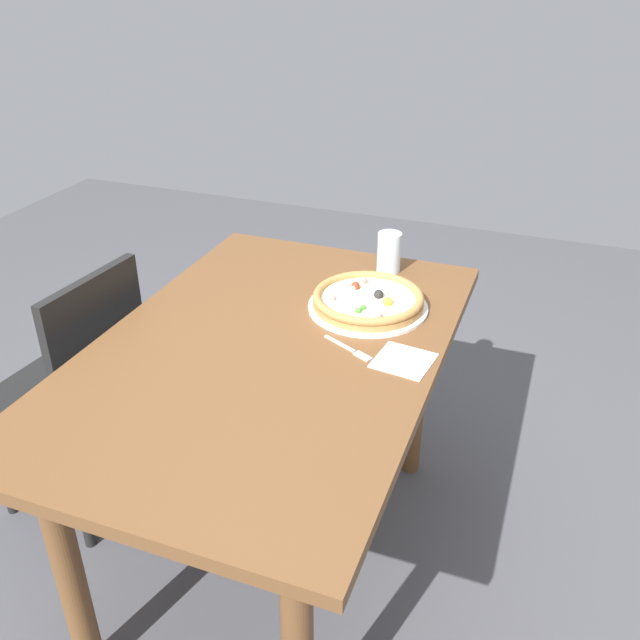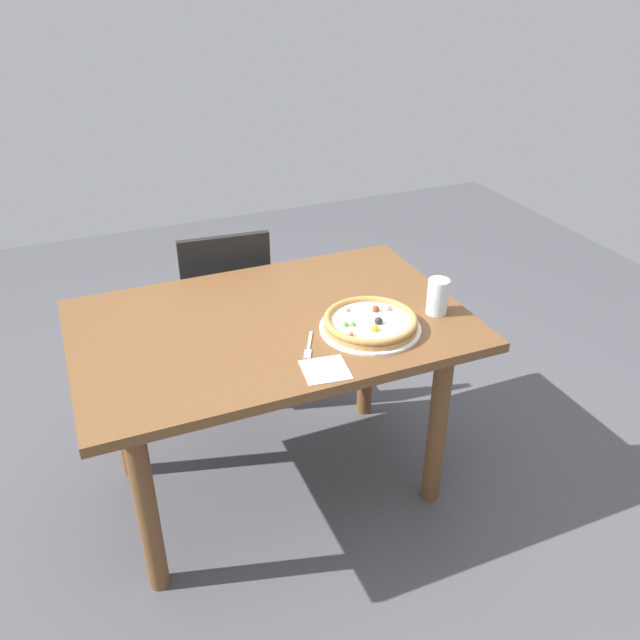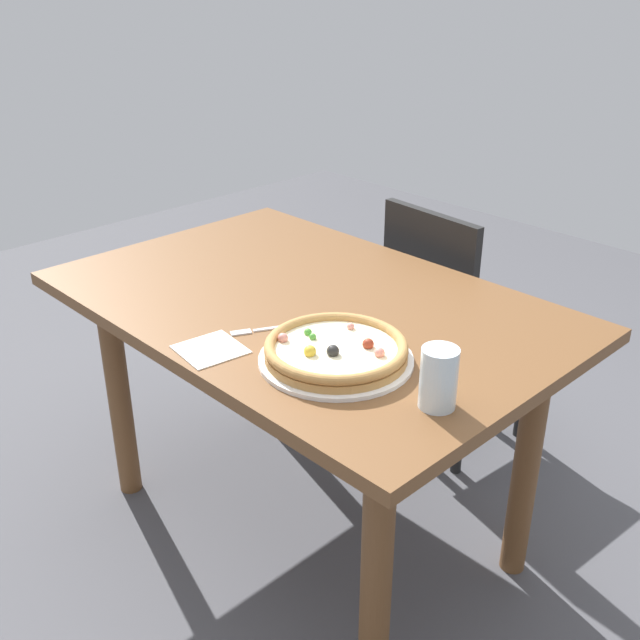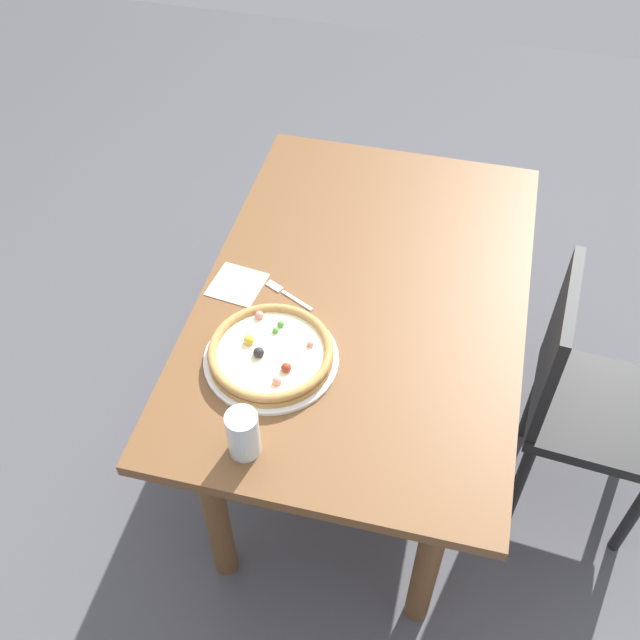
% 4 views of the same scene
% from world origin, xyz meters
% --- Properties ---
extents(ground_plane, '(6.00, 6.00, 0.00)m').
position_xyz_m(ground_plane, '(0.00, 0.00, 0.00)').
color(ground_plane, '#4C4C51').
extents(dining_table, '(1.36, 0.89, 0.76)m').
position_xyz_m(dining_table, '(0.00, 0.00, 0.65)').
color(dining_table, brown).
rests_on(dining_table, ground).
extents(chair_near, '(0.43, 0.43, 0.88)m').
position_xyz_m(chair_near, '(0.01, -0.66, 0.48)').
color(chair_near, black).
rests_on(chair_near, ground).
extents(plate, '(0.35, 0.35, 0.01)m').
position_xyz_m(plate, '(-0.29, 0.19, 0.77)').
color(plate, white).
rests_on(plate, dining_table).
extents(pizza, '(0.32, 0.32, 0.05)m').
position_xyz_m(pizza, '(-0.29, 0.19, 0.79)').
color(pizza, '#B78447').
rests_on(pizza, plate).
extents(fork, '(0.09, 0.15, 0.00)m').
position_xyz_m(fork, '(-0.06, 0.21, 0.77)').
color(fork, silver).
rests_on(fork, dining_table).
extents(drinking_glass, '(0.08, 0.08, 0.13)m').
position_xyz_m(drinking_glass, '(-0.57, 0.17, 0.83)').
color(drinking_glass, silver).
rests_on(drinking_glass, dining_table).
extents(napkin, '(0.16, 0.16, 0.00)m').
position_xyz_m(napkin, '(-0.06, 0.36, 0.76)').
color(napkin, white).
rests_on(napkin, dining_table).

